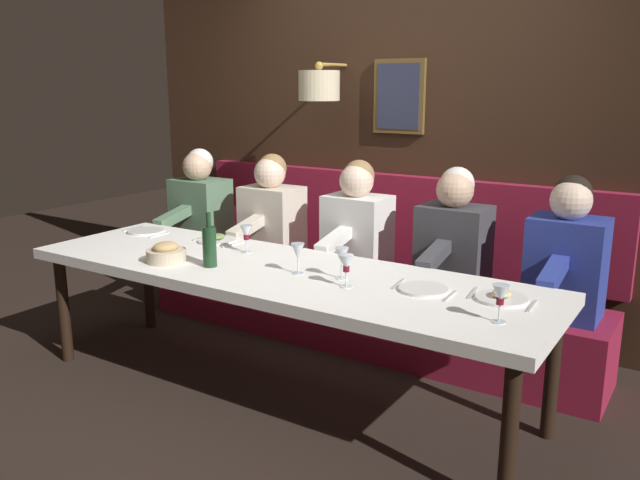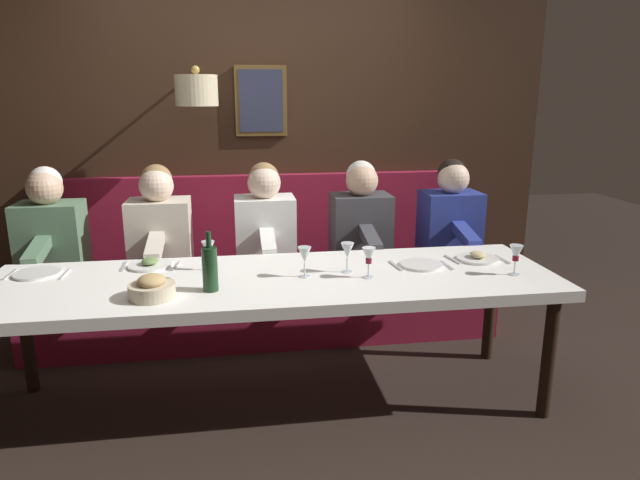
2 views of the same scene
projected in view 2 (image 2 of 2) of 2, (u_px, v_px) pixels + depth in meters
The scene contains 20 objects.
ground_plane at pixel (278, 402), 3.19m from camera, with size 12.00×12.00×0.00m, color black.
dining_table at pixel (275, 287), 3.01m from camera, with size 0.90×3.00×0.74m.
banquette_bench at pixel (267, 307), 3.98m from camera, with size 0.52×3.20×0.45m, color maroon.
back_wall_panel at pixel (258, 137), 4.24m from camera, with size 0.59×4.40×2.90m.
diner_nearest at pixel (450, 219), 4.02m from camera, with size 0.60×0.40×0.79m.
diner_near at pixel (361, 222), 3.92m from camera, with size 0.60×0.40×0.79m.
diner_middle at pixel (266, 226), 3.82m from camera, with size 0.60×0.40×0.79m.
diner_far at pixel (160, 229), 3.72m from camera, with size 0.60×0.40×0.79m.
diner_farthest at pixel (51, 233), 3.62m from camera, with size 0.60×0.40×0.79m.
place_setting_0 at pixel (478, 258), 3.30m from camera, with size 0.24×0.32×0.05m.
place_setting_1 at pixel (150, 264), 3.17m from camera, with size 0.24×0.32×0.05m.
place_setting_2 at pixel (37, 274), 3.03m from camera, with size 0.24×0.31×0.01m.
place_setting_3 at pixel (421, 265), 3.19m from camera, with size 0.24×0.32×0.01m.
wine_glass_0 at pixel (347, 251), 3.05m from camera, with size 0.07×0.07×0.16m.
wine_glass_1 at pixel (516, 254), 3.01m from camera, with size 0.07×0.07×0.16m.
wine_glass_2 at pixel (305, 256), 2.97m from camera, with size 0.07×0.07×0.16m.
wine_glass_3 at pixel (208, 250), 3.09m from camera, with size 0.07×0.07×0.16m.
wine_glass_4 at pixel (369, 257), 2.96m from camera, with size 0.07×0.07×0.16m.
wine_bottle at pixel (210, 268), 2.77m from camera, with size 0.08×0.08×0.30m.
bread_bowl at pixel (152, 288), 2.68m from camera, with size 0.22×0.22×0.12m.
Camera 2 is at (-2.86, 0.20, 1.69)m, focal length 31.81 mm.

